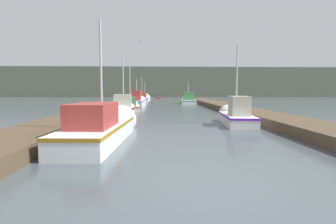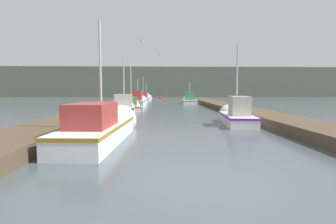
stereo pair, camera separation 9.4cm
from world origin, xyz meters
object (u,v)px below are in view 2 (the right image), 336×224
(fishing_boat_6, at_px, (143,98))
(mooring_piling_2, at_px, (102,112))
(fishing_boat_7, at_px, (146,98))
(mooring_piling_0, at_px, (138,97))
(seagull_lead, at_px, (142,40))
(fishing_boat_2, at_px, (124,109))
(fishing_boat_5, at_px, (189,100))
(fishing_boat_4, at_px, (138,101))
(channel_buoy, at_px, (160,98))
(seagull_1, at_px, (160,54))
(mooring_piling_1, at_px, (125,104))
(fishing_boat_1, at_px, (236,115))
(fishing_boat_3, at_px, (131,106))
(fishing_boat_0, at_px, (104,126))

(fishing_boat_6, distance_m, mooring_piling_2, 23.64)
(fishing_boat_6, relative_size, fishing_boat_7, 1.13)
(fishing_boat_6, distance_m, mooring_piling_0, 1.20)
(mooring_piling_0, bearing_deg, seagull_lead, -84.39)
(fishing_boat_2, distance_m, fishing_boat_5, 16.53)
(fishing_boat_7, height_order, mooring_piling_0, fishing_boat_7)
(fishing_boat_2, bearing_deg, fishing_boat_4, 84.72)
(mooring_piling_0, relative_size, channel_buoy, 1.16)
(mooring_piling_0, bearing_deg, seagull_1, -73.54)
(fishing_boat_7, bearing_deg, mooring_piling_1, -89.86)
(mooring_piling_1, bearing_deg, fishing_boat_1, -55.13)
(fishing_boat_2, height_order, channel_buoy, fishing_boat_2)
(fishing_boat_5, height_order, fishing_boat_7, fishing_boat_7)
(fishing_boat_5, xyz_separation_m, mooring_piling_0, (-7.13, 5.80, 0.22))
(fishing_boat_1, height_order, fishing_boat_2, fishing_boat_1)
(fishing_boat_2, distance_m, fishing_boat_3, 4.66)
(fishing_boat_3, xyz_separation_m, mooring_piling_2, (-0.82, -8.04, 0.19))
(channel_buoy, bearing_deg, fishing_boat_6, -102.50)
(fishing_boat_0, bearing_deg, mooring_piling_1, 98.27)
(fishing_boat_2, distance_m, seagull_1, 11.23)
(fishing_boat_1, height_order, seagull_lead, seagull_lead)
(mooring_piling_0, distance_m, mooring_piling_2, 24.43)
(fishing_boat_7, distance_m, mooring_piling_1, 19.59)
(fishing_boat_4, distance_m, seagull_lead, 9.69)
(fishing_boat_0, height_order, mooring_piling_0, fishing_boat_0)
(fishing_boat_0, xyz_separation_m, mooring_piling_2, (-1.22, 5.44, 0.06))
(fishing_boat_2, bearing_deg, mooring_piling_2, -107.96)
(fishing_boat_0, relative_size, fishing_boat_3, 1.36)
(fishing_boat_0, bearing_deg, fishing_boat_6, 94.41)
(fishing_boat_1, xyz_separation_m, fishing_boat_7, (-6.18, 29.99, -0.09))
(seagull_lead, bearing_deg, fishing_boat_1, -148.88)
(fishing_boat_0, height_order, fishing_boat_6, fishing_boat_0)
(mooring_piling_1, bearing_deg, channel_buoy, 82.52)
(fishing_boat_1, distance_m, fishing_boat_4, 16.39)
(mooring_piling_2, xyz_separation_m, seagull_1, (3.45, 13.04, 5.03))
(channel_buoy, bearing_deg, fishing_boat_5, -77.88)
(fishing_boat_0, bearing_deg, mooring_piling_2, 106.54)
(fishing_boat_5, xyz_separation_m, mooring_piling_1, (-7.10, -9.61, 0.12))
(mooring_piling_1, height_order, mooring_piling_2, mooring_piling_2)
(fishing_boat_0, bearing_deg, fishing_boat_7, 93.93)
(fishing_boat_1, relative_size, fishing_boat_7, 0.83)
(fishing_boat_3, height_order, mooring_piling_2, fishing_boat_3)
(mooring_piling_0, relative_size, mooring_piling_1, 1.19)
(fishing_boat_3, bearing_deg, mooring_piling_2, -100.64)
(fishing_boat_0, xyz_separation_m, fishing_boat_5, (6.00, 24.06, -0.08))
(fishing_boat_6, distance_m, channel_buoy, 12.18)
(fishing_boat_1, distance_m, fishing_boat_2, 8.11)
(fishing_boat_1, bearing_deg, fishing_boat_3, 130.42)
(fishing_boat_1, relative_size, seagull_1, 8.20)
(fishing_boat_0, xyz_separation_m, fishing_boat_7, (-0.02, 34.02, -0.11))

